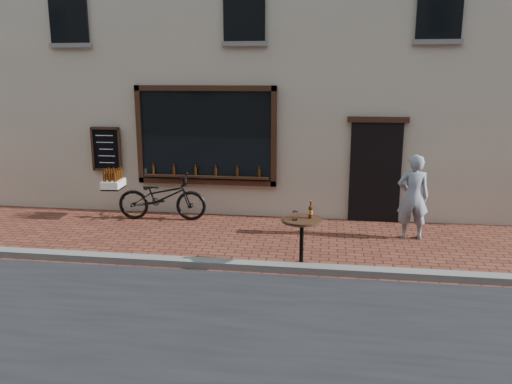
# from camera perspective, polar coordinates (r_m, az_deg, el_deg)

# --- Properties ---
(ground) EXTENTS (90.00, 90.00, 0.00)m
(ground) POSITION_cam_1_polar(r_m,az_deg,el_deg) (8.24, 1.67, -9.44)
(ground) COLOR #5C281D
(ground) RESTS_ON ground
(kerb) EXTENTS (90.00, 0.25, 0.12)m
(kerb) POSITION_cam_1_polar(r_m,az_deg,el_deg) (8.40, 1.83, -8.55)
(kerb) COLOR slate
(kerb) RESTS_ON ground
(shop_building) EXTENTS (28.00, 6.20, 10.00)m
(shop_building) POSITION_cam_1_polar(r_m,az_deg,el_deg) (14.22, 5.07, 20.42)
(shop_building) COLOR beige
(shop_building) RESTS_ON ground
(cargo_bicycle) EXTENTS (2.33, 0.84, 1.12)m
(cargo_bicycle) POSITION_cam_1_polar(r_m,az_deg,el_deg) (11.39, -10.88, -0.52)
(cargo_bicycle) COLOR black
(cargo_bicycle) RESTS_ON ground
(bistro_table) EXTENTS (0.68, 0.68, 1.16)m
(bistro_table) POSITION_cam_1_polar(r_m,az_deg,el_deg) (8.32, 5.27, -4.72)
(bistro_table) COLOR black
(bistro_table) RESTS_ON ground
(pedestrian) EXTENTS (0.63, 0.42, 1.69)m
(pedestrian) POSITION_cam_1_polar(r_m,az_deg,el_deg) (10.28, 17.50, -0.54)
(pedestrian) COLOR gray
(pedestrian) RESTS_ON ground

